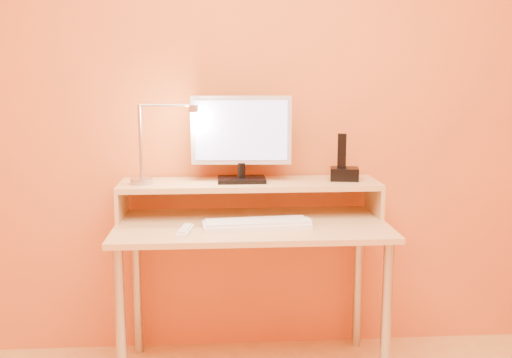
{
  "coord_description": "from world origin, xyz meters",
  "views": [
    {
      "loc": [
        -0.15,
        -1.34,
        1.37
      ],
      "look_at": [
        0.02,
        1.13,
        0.93
      ],
      "focal_mm": 41.13,
      "sensor_mm": 36.0,
      "label": 1
    }
  ],
  "objects": [
    {
      "name": "phone_dock",
      "position": [
        0.45,
        1.33,
        0.91
      ],
      "size": [
        0.15,
        0.12,
        0.06
      ],
      "primitive_type": "cube",
      "rotation": [
        0.0,
        0.0,
        -0.18
      ],
      "color": "black",
      "rests_on": "desk_shelf"
    },
    {
      "name": "monitor_panel",
      "position": [
        -0.04,
        1.34,
        1.12
      ],
      "size": [
        0.46,
        0.06,
        0.31
      ],
      "primitive_type": "cube",
      "rotation": [
        0.0,
        0.0,
        -0.06
      ],
      "color": "#B9B9BF",
      "rests_on": "monitor_neck"
    },
    {
      "name": "keyboard",
      "position": [
        0.02,
        1.1,
        0.73
      ],
      "size": [
        0.47,
        0.18,
        0.02
      ],
      "primitive_type": "cube",
      "rotation": [
        0.0,
        0.0,
        0.08
      ],
      "color": "white",
      "rests_on": "desk_lower"
    },
    {
      "name": "lamp_arm",
      "position": [
        -0.37,
        1.3,
        1.24
      ],
      "size": [
        0.24,
        0.01,
        0.01
      ],
      "primitive_type": "cylinder",
      "rotation": [
        0.0,
        1.57,
        0.0
      ],
      "color": "#ACACB3",
      "rests_on": "lamp_post"
    },
    {
      "name": "monitor_screen",
      "position": [
        -0.04,
        1.32,
        1.12
      ],
      "size": [
        0.42,
        0.03,
        0.27
      ],
      "primitive_type": "cube",
      "rotation": [
        0.0,
        0.0,
        -0.06
      ],
      "color": "#ACB6F9",
      "rests_on": "monitor_panel"
    },
    {
      "name": "desk_leg_br",
      "position": [
        0.55,
        1.43,
        0.35
      ],
      "size": [
        0.04,
        0.04,
        0.69
      ],
      "primitive_type": "cylinder",
      "color": "#ACACB3",
      "rests_on": "floor"
    },
    {
      "name": "remote_control",
      "position": [
        -0.29,
        1.02,
        0.73
      ],
      "size": [
        0.07,
        0.17,
        0.02
      ],
      "primitive_type": "cube",
      "rotation": [
        0.0,
        0.0,
        -0.15
      ],
      "color": "white",
      "rests_on": "desk_lower"
    },
    {
      "name": "shelf_riser_right",
      "position": [
        0.59,
        1.33,
        0.79
      ],
      "size": [
        0.02,
        0.3,
        0.14
      ],
      "primitive_type": "cube",
      "color": "tan",
      "rests_on": "desk_lower"
    },
    {
      "name": "monitor_foot",
      "position": [
        -0.04,
        1.33,
        0.89
      ],
      "size": [
        0.22,
        0.16,
        0.02
      ],
      "primitive_type": "cube",
      "color": "black",
      "rests_on": "desk_shelf"
    },
    {
      "name": "desk_leg_bl",
      "position": [
        -0.55,
        1.43,
        0.35
      ],
      "size": [
        0.04,
        0.04,
        0.69
      ],
      "primitive_type": "cylinder",
      "color": "#ACACB3",
      "rests_on": "floor"
    },
    {
      "name": "lamp_head",
      "position": [
        -0.25,
        1.3,
        1.22
      ],
      "size": [
        0.04,
        0.04,
        0.03
      ],
      "primitive_type": "cylinder",
      "color": "#ACACB3",
      "rests_on": "lamp_arm"
    },
    {
      "name": "monitor_back",
      "position": [
        -0.04,
        1.36,
        1.12
      ],
      "size": [
        0.41,
        0.04,
        0.27
      ],
      "primitive_type": "cube",
      "rotation": [
        0.0,
        0.0,
        -0.06
      ],
      "color": "black",
      "rests_on": "monitor_panel"
    },
    {
      "name": "lamp_bulb",
      "position": [
        -0.25,
        1.3,
        1.2
      ],
      "size": [
        0.03,
        0.03,
        0.0
      ],
      "primitive_type": "cylinder",
      "color": "#FFEAC6",
      "rests_on": "lamp_head"
    },
    {
      "name": "desk_lower",
      "position": [
        0.0,
        1.18,
        0.71
      ],
      "size": [
        1.2,
        0.6,
        0.02
      ],
      "primitive_type": "cube",
      "color": "tan",
      "rests_on": "floor"
    },
    {
      "name": "phone_handset",
      "position": [
        0.43,
        1.33,
        1.02
      ],
      "size": [
        0.04,
        0.03,
        0.16
      ],
      "primitive_type": "cube",
      "rotation": [
        0.0,
        0.0,
        -0.18
      ],
      "color": "black",
      "rests_on": "phone_dock"
    },
    {
      "name": "mouse",
      "position": [
        0.23,
        1.12,
        0.74
      ],
      "size": [
        0.06,
        0.11,
        0.04
      ],
      "primitive_type": "ellipsoid",
      "rotation": [
        0.0,
        0.0,
        -0.01
      ],
      "color": "white",
      "rests_on": "desk_lower"
    },
    {
      "name": "wall_back",
      "position": [
        0.0,
        1.5,
        1.25
      ],
      "size": [
        3.0,
        0.04,
        2.5
      ],
      "primitive_type": "cube",
      "color": "orange",
      "rests_on": "floor"
    },
    {
      "name": "phone_led",
      "position": [
        0.49,
        1.28,
        0.91
      ],
      "size": [
        0.01,
        0.0,
        0.04
      ],
      "primitive_type": "cube",
      "color": "#3668FF",
      "rests_on": "phone_dock"
    },
    {
      "name": "lamp_post",
      "position": [
        -0.49,
        1.3,
        1.07
      ],
      "size": [
        0.01,
        0.01,
        0.33
      ],
      "primitive_type": "cylinder",
      "color": "#ACACB3",
      "rests_on": "lamp_base"
    },
    {
      "name": "monitor_neck",
      "position": [
        -0.04,
        1.33,
        0.93
      ],
      "size": [
        0.04,
        0.04,
        0.07
      ],
      "primitive_type": "cylinder",
      "color": "black",
      "rests_on": "monitor_foot"
    },
    {
      "name": "desk_leg_fl",
      "position": [
        -0.55,
        0.93,
        0.35
      ],
      "size": [
        0.04,
        0.04,
        0.69
      ],
      "primitive_type": "cylinder",
      "color": "#ACACB3",
      "rests_on": "floor"
    },
    {
      "name": "desk_leg_fr",
      "position": [
        0.55,
        0.93,
        0.35
      ],
      "size": [
        0.04,
        0.04,
        0.69
      ],
      "primitive_type": "cylinder",
      "color": "#ACACB3",
      "rests_on": "floor"
    },
    {
      "name": "desk_shelf",
      "position": [
        0.0,
        1.33,
        0.87
      ],
      "size": [
        1.2,
        0.3,
        0.02
      ],
      "primitive_type": "cube",
      "color": "tan",
      "rests_on": "desk_lower"
    },
    {
      "name": "lamp_base",
      "position": [
        -0.49,
        1.3,
        0.89
      ],
      "size": [
        0.1,
        0.1,
        0.02
      ],
      "primitive_type": "cylinder",
      "color": "#ACACB3",
      "rests_on": "desk_shelf"
    },
    {
      "name": "shelf_riser_left",
      "position": [
        -0.59,
        1.33,
        0.79
      ],
      "size": [
        0.02,
        0.3,
        0.14
      ],
      "primitive_type": "cube",
      "color": "tan",
      "rests_on": "desk_lower"
    }
  ]
}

